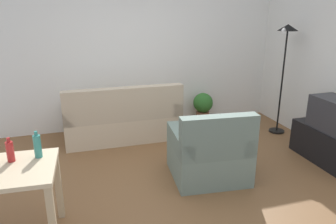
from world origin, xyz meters
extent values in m
cube|color=brown|center=(0.00, 0.00, -0.01)|extent=(5.20, 4.40, 0.02)
cube|color=white|center=(0.00, 2.20, 1.35)|extent=(5.20, 0.10, 2.70)
cube|color=beige|center=(-0.35, 1.65, 0.20)|extent=(1.83, 0.84, 0.40)
cube|color=#C0AD91|center=(-0.35, 1.31, 0.66)|extent=(1.83, 0.16, 0.52)
cube|color=#C8B597|center=(0.49, 1.65, 0.51)|extent=(0.16, 0.84, 0.22)
cube|color=#C8B597|center=(-1.18, 1.65, 0.51)|extent=(0.16, 0.84, 0.22)
cube|color=black|center=(2.25, -0.09, 0.24)|extent=(0.44, 1.10, 0.48)
cube|color=#2D2D33|center=(2.25, -0.09, 0.70)|extent=(0.40, 0.60, 0.44)
cylinder|color=black|center=(2.25, 1.11, 0.01)|extent=(0.26, 0.26, 0.03)
cylinder|color=black|center=(2.25, 1.11, 0.87)|extent=(0.03, 0.03, 1.68)
cone|color=black|center=(2.25, 1.11, 1.76)|extent=(0.32, 0.32, 0.10)
cube|color=tan|center=(-1.33, -0.95, 0.36)|extent=(0.06, 0.06, 0.72)
cube|color=tan|center=(-1.30, -0.33, 0.36)|extent=(0.06, 0.06, 0.72)
cylinder|color=brown|center=(1.19, 1.90, 0.11)|extent=(0.24, 0.24, 0.22)
sphere|color=#2D6B28|center=(1.19, 1.90, 0.39)|extent=(0.36, 0.36, 0.36)
cube|color=slate|center=(0.49, 0.04, 0.20)|extent=(0.97, 0.92, 0.40)
cube|color=slate|center=(0.46, -0.30, 0.66)|extent=(0.91, 0.24, 0.52)
cube|color=slate|center=(0.86, 0.01, 0.51)|extent=(0.23, 0.85, 0.22)
cube|color=slate|center=(0.13, 0.07, 0.51)|extent=(0.23, 0.85, 0.22)
cylinder|color=#AD2323|center=(-1.65, -0.49, 0.85)|extent=(0.07, 0.07, 0.18)
cylinder|color=#AD2323|center=(-1.65, -0.49, 0.96)|extent=(0.03, 0.03, 0.04)
cylinder|color=teal|center=(-1.42, -0.47, 0.87)|extent=(0.07, 0.07, 0.21)
cylinder|color=teal|center=(-1.42, -0.47, 0.99)|extent=(0.03, 0.03, 0.04)
camera|label=1|loc=(-1.05, -3.39, 2.08)|focal=34.69mm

